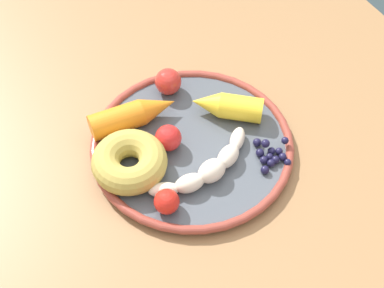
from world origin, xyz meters
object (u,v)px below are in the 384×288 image
Objects in this scene: tomato_far at (167,202)px; plate at (192,145)px; banana at (208,168)px; dining_table at (164,179)px; tomato_near at (167,138)px; carrot_orange at (134,115)px; carrot_yellow at (227,106)px; donut at (129,162)px; tomato_mid at (168,82)px; blueberry_pile at (271,155)px.

plate is at bearing -135.76° from tomato_far.
tomato_far is (0.07, 0.02, 0.00)m from banana.
tomato_near is (0.00, 0.02, 0.13)m from dining_table.
banana is at bearing 84.05° from plate.
tomato_near is (-0.02, 0.06, -0.00)m from carrot_orange.
carrot_yellow is (-0.08, -0.08, 0.01)m from banana.
dining_table is 0.15m from donut.
dining_table is 7.59× the size of carrot_orange.
donut is at bearing 43.17° from tomato_mid.
tomato_far is at bearing 16.80° from banana.
tomato_mid reaches higher than tomato_near.
carrot_yellow reaches higher than banana.
blueberry_pile is 1.61× the size of tomato_near.
carrot_yellow reaches higher than plate.
tomato_mid is at bearing -99.58° from plate.
tomato_mid is at bearing -136.83° from donut.
plate is 7.69× the size of tomato_near.
carrot_yellow is at bearing -146.05° from tomato_far.
blueberry_pile is 0.14m from tomato_near.
carrot_yellow is at bearing -82.53° from blueberry_pile.
plate is 0.04m from tomato_near.
dining_table is 0.12m from plate.
carrot_orange is at bearing -119.06° from donut.
carrot_orange is 0.15m from tomato_far.
banana is (0.01, 0.05, 0.02)m from plate.
tomato_far is at bearing 1.52° from blueberry_pile.
tomato_mid is at bearing -118.15° from tomato_near.
dining_table is 0.18m from tomato_far.
tomato_mid is (-0.02, -0.11, 0.02)m from plate.
banana is 1.33× the size of carrot_orange.
carrot_yellow and tomato_near have the same top height.
donut is (0.09, -0.06, 0.01)m from banana.
donut reaches higher than blueberry_pile.
tomato_mid is (-0.05, -0.09, 0.00)m from tomato_near.
tomato_mid reaches higher than carrot_orange.
carrot_yellow is at bearing -161.41° from plate.
banana is 2.87× the size of blueberry_pile.
tomato_mid is at bearing -117.86° from tomato_far.
carrot_orange is 0.20m from blueberry_pile.
tomato_mid is at bearing -57.62° from carrot_yellow.
tomato_far is (-0.02, 0.08, -0.00)m from donut.
donut is 2.55× the size of tomato_mid.
donut is 0.06m from tomato_near.
banana is 0.11m from carrot_yellow.
tomato_mid is (-0.02, -0.16, 0.01)m from banana.
banana is 1.69× the size of carrot_yellow.
carrot_orange is at bearing -69.08° from banana.
carrot_orange is 1.27× the size of donut.
tomato_far reaches higher than blueberry_pile.
tomato_far is (0.16, 0.00, 0.01)m from blueberry_pile.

